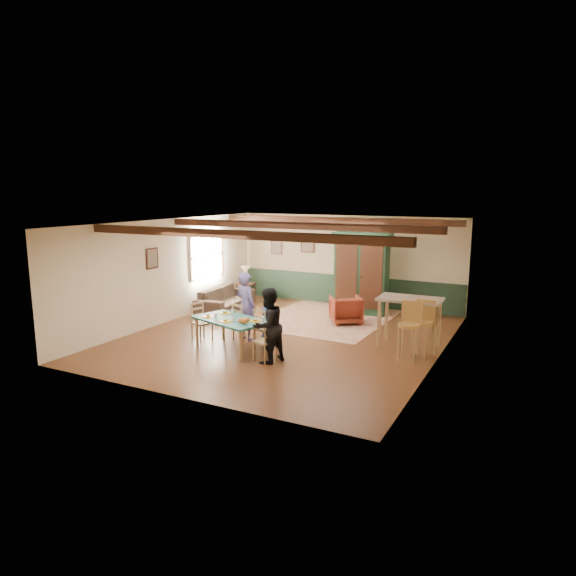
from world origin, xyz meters
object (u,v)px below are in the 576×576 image
at_px(dining_chair_end_right, 265,340).
at_px(cat, 243,320).
at_px(person_child, 268,326).
at_px(dining_chair_far_left, 244,322).
at_px(dining_table, 231,335).
at_px(bar_stool_right, 422,329).
at_px(bar_stool_left, 409,332).
at_px(sofa, 225,299).
at_px(table_lamp, 246,275).
at_px(armoire, 362,273).
at_px(counter_table, 409,323).
at_px(end_table, 246,293).
at_px(dining_chair_end_left, 202,322).
at_px(person_man, 246,306).
at_px(person_woman, 268,326).
at_px(armchair, 346,310).
at_px(dining_chair_far_right, 266,328).

distance_m(dining_chair_end_right, cat, 0.66).
bearing_deg(person_child, dining_chair_far_left, 5.71).
height_order(dining_table, bar_stool_right, bar_stool_right).
bearing_deg(bar_stool_left, bar_stool_right, 66.49).
height_order(bar_stool_left, bar_stool_right, bar_stool_left).
relative_size(sofa, table_lamp, 4.09).
bearing_deg(bar_stool_right, sofa, 170.17).
height_order(armoire, counter_table, armoire).
distance_m(end_table, bar_stool_left, 6.79).
distance_m(person_child, end_table, 4.71).
bearing_deg(cat, dining_chair_end_right, 9.46).
relative_size(dining_table, sofa, 0.75).
relative_size(dining_chair_end_left, dining_chair_end_right, 1.00).
height_order(person_man, sofa, person_man).
height_order(person_woman, table_lamp, person_woman).
bearing_deg(bar_stool_left, sofa, 159.00).
bearing_deg(dining_table, sofa, 125.79).
bearing_deg(dining_chair_end_left, dining_chair_far_left, -46.17).
height_order(dining_chair_end_left, table_lamp, table_lamp).
height_order(person_woman, counter_table, person_woman).
distance_m(person_child, bar_stool_right, 3.31).
bearing_deg(dining_chair_far_left, end_table, -41.76).
height_order(person_woman, end_table, person_woman).
xyz_separation_m(sofa, table_lamp, (-0.00, 1.14, 0.54)).
relative_size(end_table, counter_table, 0.44).
bearing_deg(table_lamp, dining_chair_end_left, -72.31).
distance_m(person_child, armoire, 4.11).
bearing_deg(person_child, armchair, -89.56).
relative_size(dining_chair_end_left, cat, 2.64).
bearing_deg(table_lamp, dining_chair_far_right, -53.14).
distance_m(dining_chair_far_left, dining_chair_end_right, 1.58).
distance_m(person_man, bar_stool_left, 3.75).
xyz_separation_m(dining_table, sofa, (-2.29, 3.18, -0.02)).
xyz_separation_m(person_woman, person_child, (-0.53, 0.94, -0.30)).
xyz_separation_m(dining_chair_end_left, person_child, (1.59, 0.28, 0.03)).
height_order(person_man, bar_stool_left, person_man).
distance_m(dining_chair_end_left, armchair, 3.84).
xyz_separation_m(dining_chair_end_left, counter_table, (4.40, 1.59, 0.12)).
distance_m(cat, sofa, 4.41).
relative_size(dining_chair_far_right, cat, 2.64).
height_order(armoire, bar_stool_right, armoire).
height_order(dining_chair_far_right, counter_table, counter_table).
bearing_deg(cat, end_table, 138.45).
height_order(person_child, bar_stool_left, bar_stool_left).
relative_size(dining_chair_far_right, sofa, 0.40).
relative_size(armoire, sofa, 1.02).
bearing_deg(end_table, armchair, -15.46).
relative_size(armchair, sofa, 0.36).
height_order(dining_chair_end_right, bar_stool_left, bar_stool_left).
relative_size(dining_table, armoire, 0.73).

